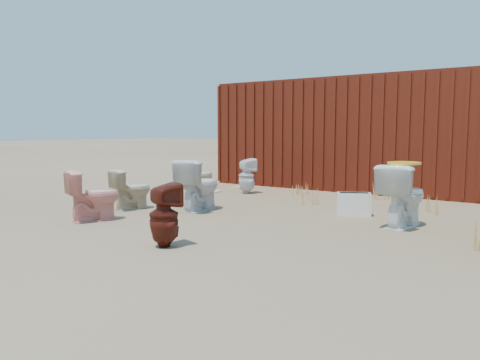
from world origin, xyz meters
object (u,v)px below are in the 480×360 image
Objects in this scene: shipping_container at (355,134)px; toilet_front_pink at (94,195)px; toilet_front_a at (191,184)px; toilet_back_yellowlid at (403,196)px; toilet_back_beige_left at (200,176)px; loose_tank at (354,204)px; toilet_back_a at (247,176)px; toilet_front_maroon at (164,215)px; toilet_back_beige_right at (132,189)px; toilet_front_c at (199,185)px.

shipping_container is 6.32m from toilet_front_pink.
toilet_front_a is 0.86× the size of toilet_back_yellowlid.
loose_tank is at bearing 173.85° from toilet_back_beige_left.
toilet_back_a is 0.86× the size of toilet_back_yellowlid.
toilet_front_pink reaches higher than toilet_front_maroon.
toilet_front_a is 1.09× the size of toilet_back_beige_right.
shipping_container is at bearing 84.03° from loose_tank.
toilet_back_beige_right is at bearing 28.33° from toilet_front_a.
toilet_back_yellowlid reaches higher than toilet_front_pink.
toilet_front_c is at bearing 17.53° from toilet_back_yellowlid.
toilet_front_maroon is 4.70m from toilet_back_beige_left.
toilet_back_yellowlid is at bearing -129.72° from toilet_front_pink.
toilet_front_a is at bearing -39.81° from toilet_front_maroon.
toilet_front_pink is 3.42m from toilet_back_beige_left.
toilet_front_pink is 1.03× the size of toilet_front_maroon.
loose_tank is at bearing -177.74° from toilet_back_a.
toilet_front_maroon is (1.21, -2.04, -0.06)m from toilet_front_c.
shipping_container is 8.29× the size of toilet_front_a.
toilet_back_yellowlid is at bearing -53.19° from loose_tank.
toilet_front_c reaches higher than toilet_back_beige_right.
toilet_front_c is at bearing 177.39° from loose_tank.
shipping_container is 3.95m from loose_tank.
toilet_back_beige_right is 4.20m from toilet_back_yellowlid.
toilet_front_c is 1.23× the size of toilet_back_beige_left.
toilet_back_a is at bearing -86.78° from toilet_back_beige_right.
toilet_front_a reaches higher than toilet_front_maroon.
toilet_back_a is (-1.73, 4.17, 0.00)m from toilet_front_maroon.
toilet_front_pink is at bearing 60.54° from toilet_front_c.
toilet_front_pink is 1.09× the size of toilet_back_beige_left.
toilet_front_a is at bearing -107.48° from shipping_container.
toilet_back_yellowlid is (3.55, 0.23, 0.06)m from toilet_front_a.
toilet_back_beige_right is (-1.00, -0.53, -0.08)m from toilet_front_c.
toilet_front_pink is 0.87× the size of toilet_back_yellowlid.
toilet_back_beige_left is at bearing 140.68° from loose_tank.
toilet_back_beige_right is (-1.82, -5.10, -0.87)m from shipping_container.
toilet_back_a is at bearing -52.57° from toilet_front_maroon.
toilet_front_c is at bearing -93.74° from toilet_front_pink.
toilet_front_pink is 1.66m from toilet_front_c.
shipping_container is 7.11× the size of toilet_back_yellowlid.
toilet_back_beige_left is (-1.50, 1.81, -0.08)m from toilet_front_c.
toilet_front_pink is 3.85m from loose_tank.
toilet_front_a is at bearing -41.38° from toilet_front_c.
toilet_back_yellowlid is (1.84, 2.64, 0.07)m from toilet_front_maroon.
toilet_back_beige_right is at bearing 178.45° from loose_tank.
toilet_back_beige_left is (-1.00, 1.44, -0.03)m from toilet_front_a.
toilet_front_pink is (-1.52, -6.08, -0.83)m from shipping_container.
toilet_front_pink is at bearing 51.55° from toilet_front_a.
toilet_back_beige_right is (-2.20, 1.51, -0.03)m from toilet_front_maroon.
toilet_back_a reaches higher than toilet_back_beige_right.
toilet_back_beige_right is (-0.31, 0.98, -0.03)m from toilet_front_pink.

